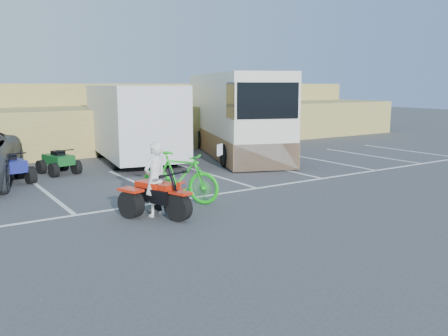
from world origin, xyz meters
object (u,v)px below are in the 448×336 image
cargo_trailer (134,121)px  quad_atv_blue (10,183)px  green_dirt_bike (180,177)px  quad_atv_green (59,174)px  red_trike_atv (161,217)px  rider (155,179)px  rv_motorhome (234,120)px

cargo_trailer → quad_atv_blue: bearing=-150.4°
green_dirt_bike → quad_atv_green: bearing=70.2°
green_dirt_bike → quad_atv_blue: green_dirt_bike is taller
red_trike_atv → rider: bearing=90.0°
cargo_trailer → rv_motorhome: (4.62, -0.35, -0.13)m
cargo_trailer → quad_atv_green: bearing=-152.2°
quad_atv_blue → red_trike_atv: bearing=-77.6°
rv_motorhome → quad_atv_blue: 9.85m
cargo_trailer → green_dirt_bike: bearing=-94.6°
red_trike_atv → green_dirt_bike: green_dirt_bike is taller
rider → cargo_trailer: cargo_trailer is taller
red_trike_atv → cargo_trailer: size_ratio=0.25×
red_trike_atv → green_dirt_bike: bearing=24.8°
cargo_trailer → quad_atv_blue: cargo_trailer is taller
rider → quad_atv_green: size_ratio=1.28×
green_dirt_bike → cargo_trailer: 7.26m
green_dirt_bike → cargo_trailer: bearing=41.4°
cargo_trailer → quad_atv_green: (-3.28, -1.13, -1.64)m
red_trike_atv → rider: (-0.05, 0.14, 0.88)m
red_trike_atv → quad_atv_green: red_trike_atv is taller
cargo_trailer → rv_motorhome: rv_motorhome is taller
quad_atv_blue → quad_atv_green: bearing=15.9°
cargo_trailer → quad_atv_blue: size_ratio=4.34×
red_trike_atv → rv_motorhome: 10.68m
cargo_trailer → rv_motorhome: bearing=4.5°
red_trike_atv → quad_atv_blue: size_ratio=1.09×
red_trike_atv → rv_motorhome: (7.32, 7.63, 1.51)m
green_dirt_bike → quad_atv_blue: bearing=87.9°
green_dirt_bike → rv_motorhome: (6.28, 6.65, 0.84)m
rider → cargo_trailer: bearing=-128.1°
green_dirt_bike → quad_atv_green: (-1.62, 5.87, -0.67)m
rider → cargo_trailer: 8.35m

